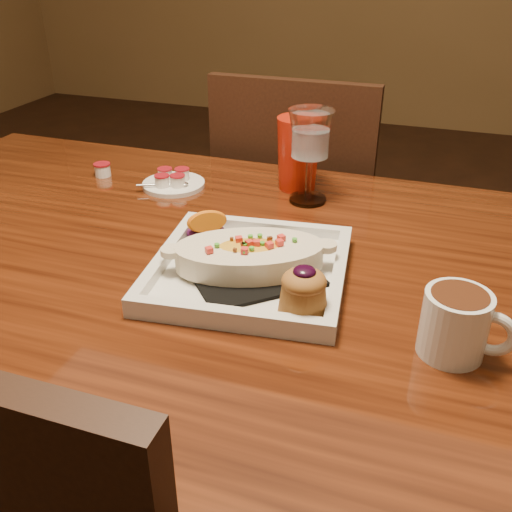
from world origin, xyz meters
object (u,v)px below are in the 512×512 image
(goblet, at_px, (310,139))
(red_tumbler, at_px, (298,154))
(chair_far, at_px, (300,228))
(plate, at_px, (253,264))
(table, at_px, (207,306))
(coffee_mug, at_px, (457,322))
(saucer, at_px, (172,182))

(goblet, height_order, red_tumbler, goblet)
(chair_far, height_order, plate, chair_far)
(table, relative_size, plate, 4.69)
(coffee_mug, distance_m, saucer, 0.69)
(chair_far, height_order, coffee_mug, chair_far)
(chair_far, bearing_deg, saucer, 64.31)
(chair_far, xyz_separation_m, plate, (0.10, -0.67, 0.27))
(plate, height_order, coffee_mug, coffee_mug)
(red_tumbler, bearing_deg, plate, -84.64)
(red_tumbler, bearing_deg, saucer, -161.75)
(plate, distance_m, red_tumbler, 0.38)
(chair_far, bearing_deg, red_tumbler, 102.25)
(chair_far, distance_m, coffee_mug, 0.90)
(coffee_mug, bearing_deg, saucer, 154.05)
(coffee_mug, bearing_deg, goblet, 133.37)
(table, height_order, saucer, saucer)
(table, xyz_separation_m, saucer, (-0.18, 0.25, 0.11))
(coffee_mug, bearing_deg, chair_far, 124.78)
(table, distance_m, plate, 0.16)
(coffee_mug, distance_m, goblet, 0.50)
(table, relative_size, goblet, 8.30)
(chair_far, xyz_separation_m, goblet, (0.10, -0.36, 0.37))
(goblet, distance_m, red_tumbler, 0.09)
(plate, bearing_deg, goblet, 82.51)
(saucer, bearing_deg, table, -54.20)
(chair_far, distance_m, goblet, 0.52)
(chair_far, xyz_separation_m, red_tumbler, (0.06, -0.30, 0.32))
(saucer, bearing_deg, plate, -46.15)
(table, height_order, goblet, goblet)
(plate, height_order, saucer, plate)
(coffee_mug, xyz_separation_m, saucer, (-0.57, 0.38, -0.04))
(saucer, relative_size, red_tumbler, 0.88)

